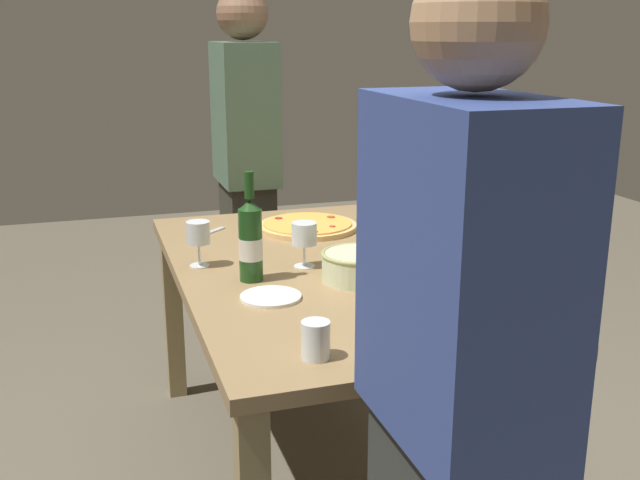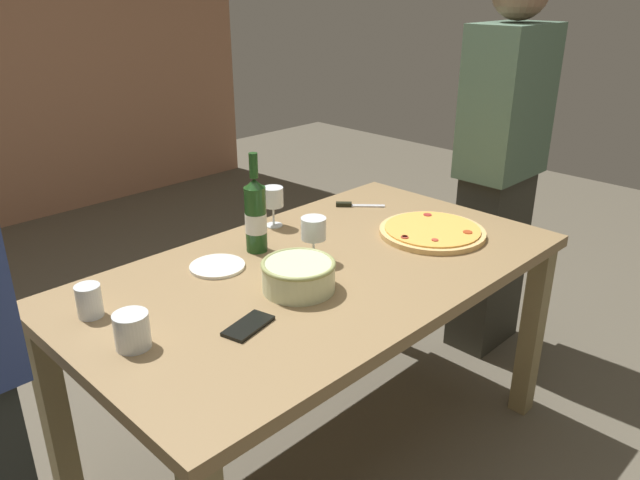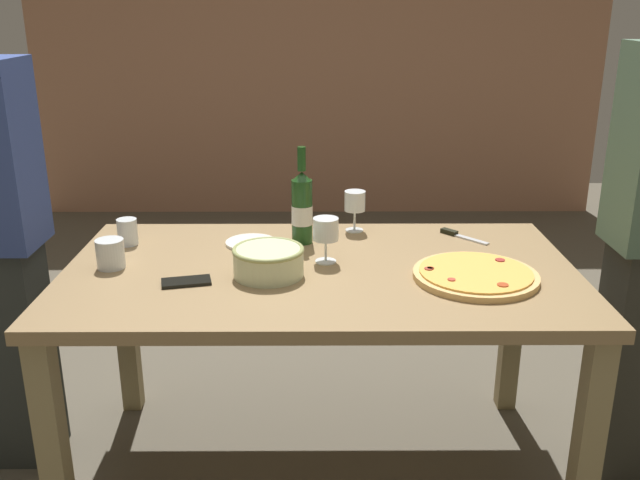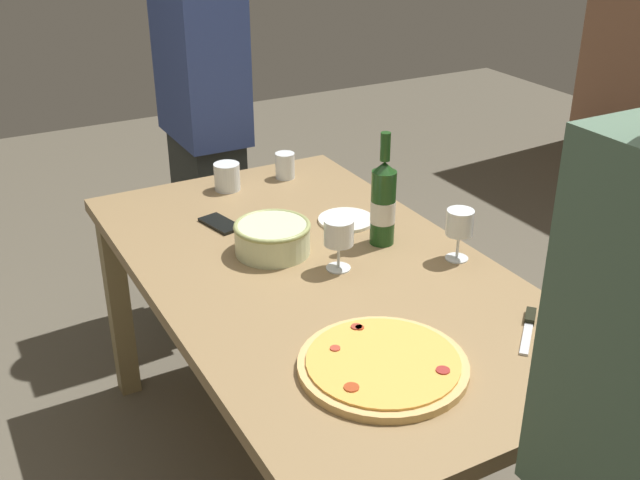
{
  "view_description": "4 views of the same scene",
  "coord_description": "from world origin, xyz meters",
  "views": [
    {
      "loc": [
        -2.19,
        0.7,
        1.49
      ],
      "look_at": [
        0.0,
        0.0,
        0.84
      ],
      "focal_mm": 42.2,
      "sensor_mm": 36.0,
      "label": 1
    },
    {
      "loc": [
        -1.25,
        -1.24,
        1.59
      ],
      "look_at": [
        0.0,
        0.0,
        0.84
      ],
      "focal_mm": 34.5,
      "sensor_mm": 36.0,
      "label": 2
    },
    {
      "loc": [
        -0.01,
        -2.04,
        1.54
      ],
      "look_at": [
        0.0,
        0.0,
        0.84
      ],
      "focal_mm": 39.06,
      "sensor_mm": 36.0,
      "label": 3
    },
    {
      "loc": [
        1.61,
        -0.88,
        1.74
      ],
      "look_at": [
        0.0,
        0.0,
        0.84
      ],
      "focal_mm": 42.94,
      "sensor_mm": 36.0,
      "label": 4
    }
  ],
  "objects": [
    {
      "name": "ground_plane",
      "position": [
        0.0,
        0.0,
        0.0
      ],
      "size": [
        8.0,
        8.0,
        0.0
      ],
      "primitive_type": "plane",
      "color": "brown"
    },
    {
      "name": "dining_table",
      "position": [
        0.0,
        0.0,
        0.66
      ],
      "size": [
        1.6,
        0.9,
        0.75
      ],
      "color": "#90734B",
      "rests_on": "ground"
    },
    {
      "name": "pizza",
      "position": [
        0.47,
        -0.1,
        0.76
      ],
      "size": [
        0.38,
        0.38,
        0.03
      ],
      "color": "#E1B46D",
      "rests_on": "dining_table"
    },
    {
      "name": "serving_bowl",
      "position": [
        -0.16,
        -0.07,
        0.8
      ],
      "size": [
        0.22,
        0.22,
        0.09
      ],
      "color": "beige",
      "rests_on": "dining_table"
    },
    {
      "name": "wine_bottle",
      "position": [
        -0.06,
        0.24,
        0.88
      ],
      "size": [
        0.07,
        0.07,
        0.34
      ],
      "color": "#1C4419",
      "rests_on": "dining_table"
    },
    {
      "name": "wine_glass_near_pizza",
      "position": [
        0.02,
        0.05,
        0.86
      ],
      "size": [
        0.08,
        0.08,
        0.15
      ],
      "color": "white",
      "rests_on": "dining_table"
    },
    {
      "name": "wine_glass_by_bottle",
      "position": [
        0.13,
        0.37,
        0.85
      ],
      "size": [
        0.08,
        0.08,
        0.15
      ],
      "color": "white",
      "rests_on": "dining_table"
    },
    {
      "name": "cup_amber",
      "position": [
        -0.65,
        0.0,
        0.8
      ],
      "size": [
        0.09,
        0.09,
        0.09
      ],
      "primitive_type": "cylinder",
      "color": "white",
      "rests_on": "dining_table"
    },
    {
      "name": "cup_ceramic",
      "position": [
        -0.66,
        0.22,
        0.8
      ],
      "size": [
        0.07,
        0.07,
        0.09
      ],
      "primitive_type": "cylinder",
      "color": "white",
      "rests_on": "dining_table"
    },
    {
      "name": "side_plate",
      "position": [
        -0.24,
        0.22,
        0.76
      ],
      "size": [
        0.17,
        0.17,
        0.01
      ],
      "primitive_type": "cylinder",
      "color": "white",
      "rests_on": "dining_table"
    },
    {
      "name": "cell_phone",
      "position": [
        -0.4,
        -0.13,
        0.76
      ],
      "size": [
        0.16,
        0.1,
        0.01
      ],
      "primitive_type": "cube",
      "rotation": [
        0.0,
        0.0,
        1.8
      ],
      "color": "black",
      "rests_on": "dining_table"
    },
    {
      "name": "pizza_knife",
      "position": [
        0.49,
        0.3,
        0.76
      ],
      "size": [
        0.15,
        0.16,
        0.02
      ],
      "color": "silver",
      "rests_on": "dining_table"
    },
    {
      "name": "person_guest_left",
      "position": [
        1.09,
        0.0,
        0.85
      ],
      "size": [
        0.38,
        0.24,
        1.66
      ],
      "rotation": [
        0.0,
        0.0,
        -3.14
      ],
      "color": "#323129",
      "rests_on": "ground"
    }
  ]
}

